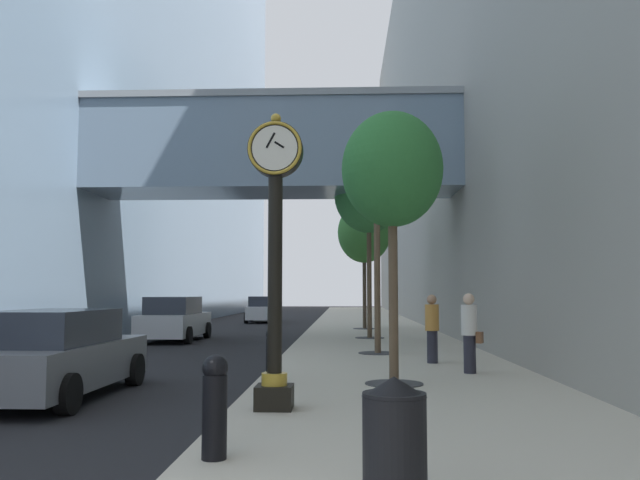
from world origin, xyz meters
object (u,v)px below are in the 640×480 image
pedestrian_by_clock (432,327)px  pedestrian_walking (470,331)px  car_white_mid (263,310)px  street_tree_mid_far (369,194)px  street_clock (275,244)px  car_grey_far (57,355)px  street_tree_mid_near (377,178)px  bollard_nearest (215,404)px  street_tree_near (392,171)px  trash_bin (395,441)px  bollard_third (273,354)px  car_silver_near (175,319)px  street_tree_far (364,233)px

pedestrian_by_clock → pedestrian_walking: bearing=-74.4°
car_white_mid → street_tree_mid_far: bearing=-68.2°
street_clock → pedestrian_walking: street_clock is taller
car_grey_far → street_tree_mid_near: bearing=49.8°
bollard_nearest → street_tree_near: 6.93m
pedestrian_by_clock → car_grey_far: (-7.23, -4.67, -0.26)m
street_tree_mid_near → car_white_mid: (-6.00, 21.09, -4.38)m
street_tree_mid_near → trash_bin: size_ratio=5.91×
street_clock → pedestrian_walking: bearing=49.4°
street_tree_mid_near → bollard_third: bearing=-110.4°
street_tree_mid_far → pedestrian_walking: bearing=-80.5°
bollard_third → pedestrian_by_clock: bearing=46.8°
car_grey_far → car_white_mid: bearing=90.0°
car_silver_near → car_grey_far: (1.47, -13.29, -0.06)m
pedestrian_walking → car_white_mid: (-7.75, 25.47, -0.26)m
bollard_third → street_tree_far: size_ratio=0.18×
street_tree_mid_near → street_tree_far: bearing=90.0°
car_grey_far → street_tree_near: bearing=9.9°
pedestrian_walking → pedestrian_by_clock: size_ratio=1.02×
street_tree_mid_far → street_tree_far: bearing=90.0°
street_tree_near → street_tree_mid_near: 6.14m
street_clock → pedestrian_by_clock: (3.19, 6.30, -1.57)m
bollard_third → car_grey_far: size_ratio=0.24×
street_clock → car_white_mid: 30.15m
street_tree_near → bollard_nearest: bearing=-112.5°
street_tree_far → trash_bin: bearing=-91.2°
pedestrian_walking → car_silver_near: 14.03m
street_tree_mid_near → bollard_nearest: bearing=-101.2°
street_clock → car_silver_near: size_ratio=0.96×
street_tree_near → car_grey_far: street_tree_near is taller
street_tree_mid_far → trash_bin: street_tree_mid_far is taller
bollard_nearest → car_silver_near: bearing=106.3°
street_tree_mid_near → pedestrian_by_clock: 4.95m
street_tree_far → pedestrian_by_clock: street_tree_far is taller
bollard_nearest → car_grey_far: bearing=129.7°
street_tree_mid_near → pedestrian_walking: 6.26m
street_tree_mid_near → pedestrian_walking: street_tree_mid_near is taller
street_tree_mid_near → pedestrian_by_clock: (1.21, -2.44, -4.13)m
pedestrian_walking → trash_bin: bearing=-104.7°
bollard_third → street_tree_mid_near: bearing=69.6°
trash_bin → bollard_third: bearing=104.3°
street_tree_near → trash_bin: 7.86m
street_tree_mid_near → car_white_mid: bearing=105.9°
street_tree_mid_near → street_tree_mid_far: bearing=90.0°
bollard_third → street_tree_mid_far: street_tree_mid_far is taller
car_white_mid → car_grey_far: size_ratio=0.90×
bollard_nearest → bollard_third: (0.00, 5.43, 0.00)m
street_clock → street_tree_mid_far: (1.98, 14.81, 3.03)m
street_tree_near → street_tree_mid_far: (0.00, 12.13, 1.42)m
trash_bin → street_tree_mid_far: bearing=88.4°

